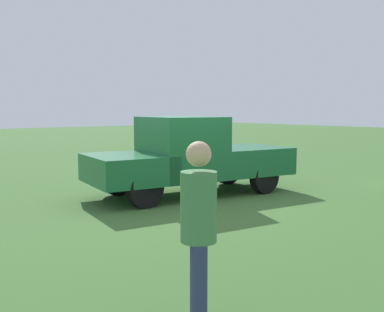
% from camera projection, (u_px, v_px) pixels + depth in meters
% --- Properties ---
extents(ground_plane, '(80.00, 80.00, 0.00)m').
position_uv_depth(ground_plane, '(190.00, 201.00, 9.56)').
color(ground_plane, '#3D662D').
extents(pickup_truck, '(5.00, 2.40, 1.81)m').
position_uv_depth(pickup_truck, '(187.00, 155.00, 10.17)').
color(pickup_truck, black).
rests_on(pickup_truck, ground_plane).
extents(person_bystander, '(0.44, 0.44, 1.71)m').
position_uv_depth(person_bystander, '(199.00, 226.00, 3.86)').
color(person_bystander, navy).
rests_on(person_bystander, ground_plane).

